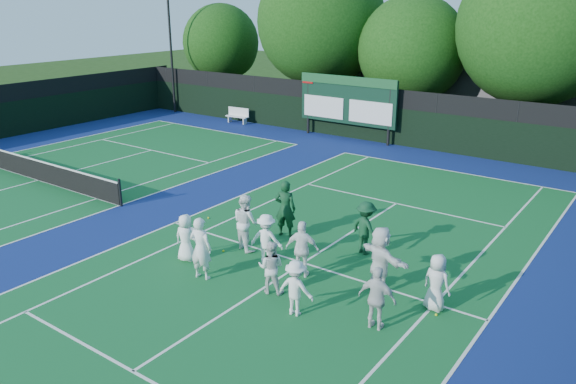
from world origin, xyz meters
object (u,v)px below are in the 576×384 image
Objects in this scene: scoreboard at (347,101)px; bench at (238,115)px; coach_left at (285,209)px; tennis_net at (37,170)px.

scoreboard reaches higher than bench.
bench is 18.52m from coach_left.
scoreboard is 16.26m from tennis_net.
scoreboard reaches higher than tennis_net.
scoreboard is at bearing 64.40° from tennis_net.
tennis_net is at bearing -13.46° from coach_left.
scoreboard is at bearing 1.56° from bench.
scoreboard is 0.53× the size of tennis_net.
coach_left is at bearing 6.39° from tennis_net.
coach_left reaches higher than tennis_net.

